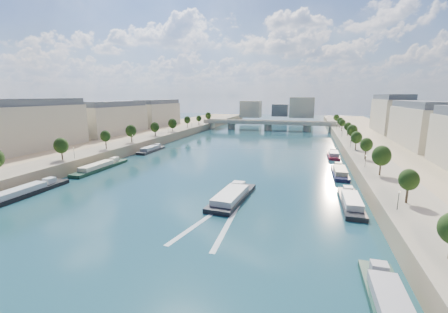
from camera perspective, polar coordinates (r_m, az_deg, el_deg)
The scene contains 17 objects.
ground at distance 130.22m, azimuth 0.54°, elevation -1.25°, with size 700.00×700.00×0.00m, color #0C2835.
quay_left at distance 163.85m, azimuth -24.54°, elevation 1.24°, with size 44.00×520.00×5.00m, color #9E8460.
quay_right at distance 130.99m, azimuth 32.56°, elevation -1.90°, with size 44.00×520.00×5.00m, color #9E8460.
pave_left at distance 154.19m, azimuth -20.35°, elevation 1.94°, with size 14.00×520.00×0.10m, color gray.
pave_right at distance 126.91m, azimuth 26.20°, elevation -0.46°, with size 14.00×520.00×0.10m, color gray.
trees_left at distance 153.89m, azimuth -19.45°, elevation 4.03°, with size 4.80×268.80×8.26m.
trees_right at distance 135.41m, azimuth 24.85°, elevation 2.68°, with size 4.80×268.80×8.26m.
lamps_left at distance 143.20m, azimuth -21.31°, elevation 2.30°, with size 0.36×200.36×4.28m.
lamps_right at distance 130.55m, azimuth 24.00°, elevation 1.26°, with size 0.36×200.36×4.28m.
buildings_left at distance 179.74m, azimuth -25.63°, elevation 6.47°, with size 16.00×226.00×23.20m.
buildings_right at distance 144.46m, azimuth 36.78°, elevation 4.33°, with size 16.00×226.00×23.20m.
skyline at distance 343.62m, azimuth 10.95°, elevation 8.97°, with size 79.00×42.00×22.00m.
bridge at distance 257.69m, azimuth 8.39°, elevation 6.13°, with size 112.00×12.00×8.15m.
tour_barge at distance 85.08m, azimuth 1.54°, elevation -7.64°, with size 9.09×25.42×3.58m.
wake at distance 70.49m, azimuth -1.92°, elevation -12.59°, with size 10.75×26.03×0.04m.
moored_barges_left at distance 106.82m, azimuth -33.06°, elevation -5.58°, with size 5.00×158.70×3.60m.
moored_barges_right at distance 101.49m, azimuth 22.06°, elevation -5.34°, with size 5.00×124.75×3.60m.
Camera 1 is at (33.64, -22.45, 28.84)m, focal length 24.00 mm.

